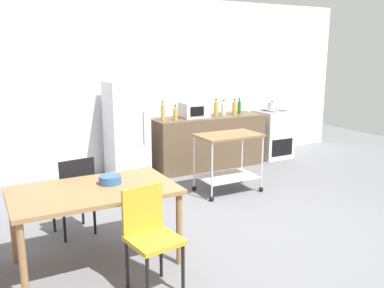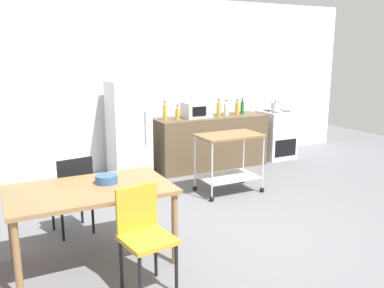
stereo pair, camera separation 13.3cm
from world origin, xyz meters
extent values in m
plane|color=slate|center=(0.00, 0.00, 0.00)|extent=(12.00, 12.00, 0.00)
cube|color=white|center=(0.00, 3.20, 1.45)|extent=(8.40, 0.12, 2.90)
cube|color=brown|center=(0.90, 2.60, 0.45)|extent=(2.00, 0.64, 0.90)
cube|color=olive|center=(-1.77, 0.16, 0.73)|extent=(1.50, 0.90, 0.04)
cylinder|color=olive|center=(-2.46, -0.23, 0.35)|extent=(0.06, 0.06, 0.71)
cylinder|color=olive|center=(-1.08, -0.23, 0.35)|extent=(0.06, 0.06, 0.71)
cylinder|color=olive|center=(-2.46, 0.55, 0.35)|extent=(0.06, 0.06, 0.71)
cylinder|color=olive|center=(-1.08, 0.55, 0.35)|extent=(0.06, 0.06, 0.71)
cube|color=black|center=(-1.81, 0.94, 0.47)|extent=(0.45, 0.45, 0.04)
cube|color=black|center=(-1.78, 0.76, 0.69)|extent=(0.38, 0.09, 0.40)
cylinder|color=black|center=(-1.67, 1.13, 0.23)|extent=(0.03, 0.03, 0.45)
cylinder|color=black|center=(-2.00, 1.08, 0.23)|extent=(0.03, 0.03, 0.45)
cylinder|color=black|center=(-1.61, 0.80, 0.23)|extent=(0.03, 0.03, 0.45)
cylinder|color=black|center=(-1.95, 0.75, 0.23)|extent=(0.03, 0.03, 0.45)
cube|color=gold|center=(-1.47, -0.56, 0.47)|extent=(0.45, 0.45, 0.04)
cube|color=gold|center=(-1.50, -0.38, 0.69)|extent=(0.38, 0.08, 0.40)
cylinder|color=black|center=(-1.62, -0.75, 0.23)|extent=(0.03, 0.03, 0.45)
cylinder|color=black|center=(-1.28, -0.70, 0.23)|extent=(0.03, 0.03, 0.45)
cylinder|color=black|center=(-1.66, -0.42, 0.23)|extent=(0.03, 0.03, 0.45)
cylinder|color=black|center=(-1.33, -0.37, 0.23)|extent=(0.03, 0.03, 0.45)
cube|color=white|center=(2.35, 2.62, 0.45)|extent=(0.60, 0.60, 0.90)
cube|color=black|center=(2.35, 2.32, 0.25)|extent=(0.48, 0.01, 0.32)
cylinder|color=#47474C|center=(2.22, 2.50, 0.91)|extent=(0.16, 0.16, 0.02)
cylinder|color=#47474C|center=(2.48, 2.50, 0.91)|extent=(0.16, 0.16, 0.02)
cylinder|color=#47474C|center=(2.22, 2.74, 0.91)|extent=(0.16, 0.16, 0.02)
cylinder|color=#47474C|center=(2.48, 2.74, 0.91)|extent=(0.16, 0.16, 0.02)
cube|color=silver|center=(-0.55, 2.70, 0.78)|extent=(0.60, 0.60, 1.55)
cylinder|color=silver|center=(-0.37, 2.39, 0.85)|extent=(0.02, 0.02, 0.50)
cube|color=brown|center=(0.49, 1.32, 0.83)|extent=(0.90, 0.56, 0.03)
cube|color=silver|center=(0.49, 1.32, 0.22)|extent=(0.83, 0.52, 0.02)
cylinder|color=silver|center=(0.07, 1.07, 0.45)|extent=(0.02, 0.02, 0.76)
sphere|color=black|center=(0.07, 1.07, 0.04)|extent=(0.07, 0.07, 0.07)
cylinder|color=silver|center=(0.91, 1.07, 0.45)|extent=(0.02, 0.02, 0.76)
sphere|color=black|center=(0.91, 1.07, 0.04)|extent=(0.07, 0.07, 0.07)
cylinder|color=silver|center=(0.07, 1.57, 0.45)|extent=(0.02, 0.02, 0.76)
sphere|color=black|center=(0.07, 1.57, 0.04)|extent=(0.07, 0.07, 0.07)
cylinder|color=silver|center=(0.91, 1.57, 0.45)|extent=(0.02, 0.02, 0.76)
sphere|color=black|center=(0.91, 1.57, 0.04)|extent=(0.07, 0.07, 0.07)
cylinder|color=gold|center=(0.03, 2.57, 1.03)|extent=(0.06, 0.06, 0.25)
cylinder|color=gold|center=(0.03, 2.57, 1.18)|extent=(0.03, 0.03, 0.05)
cylinder|color=black|center=(0.03, 2.57, 1.21)|extent=(0.03, 0.03, 0.01)
cylinder|color=gold|center=(0.23, 2.52, 0.99)|extent=(0.07, 0.07, 0.18)
cylinder|color=gold|center=(0.23, 2.52, 1.11)|extent=(0.03, 0.03, 0.06)
cylinder|color=black|center=(0.23, 2.52, 1.15)|extent=(0.04, 0.04, 0.01)
cube|color=silver|center=(0.64, 2.61, 1.03)|extent=(0.46, 0.34, 0.26)
cube|color=black|center=(0.60, 2.44, 1.03)|extent=(0.25, 0.01, 0.16)
cylinder|color=gold|center=(1.04, 2.56, 1.02)|extent=(0.07, 0.07, 0.24)
cylinder|color=gold|center=(1.04, 2.56, 1.16)|extent=(0.03, 0.03, 0.05)
cylinder|color=black|center=(1.04, 2.56, 1.20)|extent=(0.04, 0.04, 0.01)
cylinder|color=silver|center=(1.22, 2.60, 1.01)|extent=(0.08, 0.08, 0.21)
cylinder|color=silver|center=(1.22, 2.60, 1.14)|extent=(0.04, 0.04, 0.04)
cylinder|color=black|center=(1.22, 2.60, 1.16)|extent=(0.04, 0.04, 0.01)
cylinder|color=gold|center=(1.41, 2.54, 1.01)|extent=(0.08, 0.08, 0.22)
cylinder|color=gold|center=(1.41, 2.54, 1.14)|extent=(0.03, 0.03, 0.05)
cylinder|color=black|center=(1.41, 2.54, 1.17)|extent=(0.04, 0.04, 0.01)
cylinder|color=#1E6628|center=(1.56, 2.61, 1.01)|extent=(0.06, 0.06, 0.22)
cylinder|color=#1E6628|center=(1.56, 2.61, 1.15)|extent=(0.03, 0.03, 0.05)
cylinder|color=black|center=(1.56, 2.61, 1.18)|extent=(0.03, 0.03, 0.01)
cylinder|color=#33598C|center=(-1.59, 0.23, 0.79)|extent=(0.22, 0.22, 0.08)
cylinder|color=silver|center=(2.23, 2.52, 1.00)|extent=(0.17, 0.17, 0.16)
sphere|color=black|center=(2.23, 2.52, 1.09)|extent=(0.03, 0.03, 0.03)
cylinder|color=silver|center=(2.34, 2.52, 1.02)|extent=(0.08, 0.02, 0.07)
camera|label=1|loc=(-2.68, -3.47, 1.99)|focal=38.40mm
camera|label=2|loc=(-2.56, -3.53, 1.99)|focal=38.40mm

